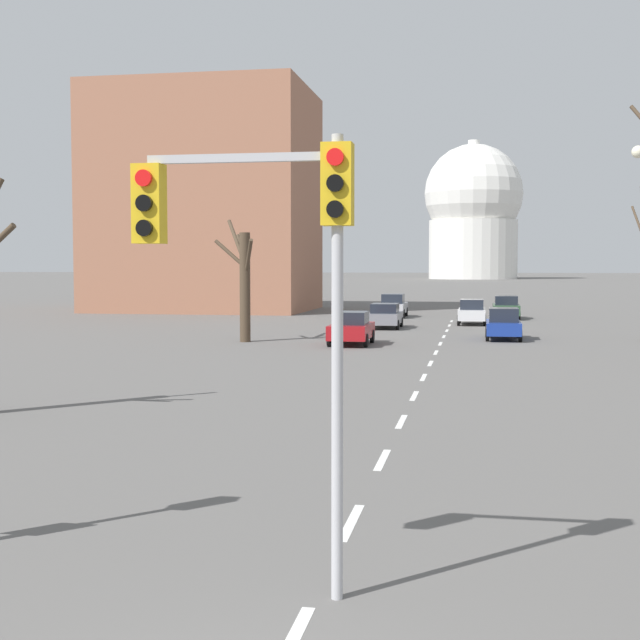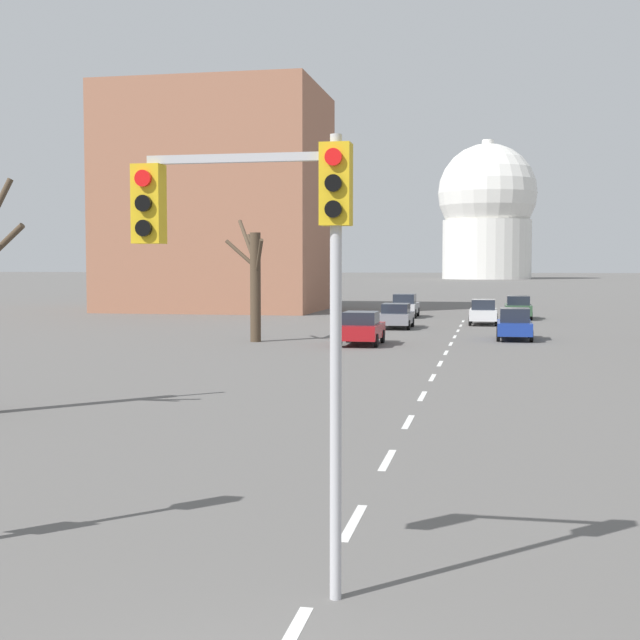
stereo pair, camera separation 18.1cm
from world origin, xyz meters
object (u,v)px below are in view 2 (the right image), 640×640
at_px(sedan_near_left, 405,306).
at_px(sedan_far_left, 518,307).
at_px(sedan_distant_centre, 483,312).
at_px(sedan_mid_centre, 514,324).
at_px(sedan_far_right, 361,328).
at_px(traffic_signal_centre_tall, 270,248).
at_px(sedan_near_right, 396,316).

relative_size(sedan_near_left, sedan_far_left, 0.97).
bearing_deg(sedan_distant_centre, sedan_mid_centre, -81.38).
distance_m(sedan_mid_centre, sedan_far_right, 8.75).
bearing_deg(traffic_signal_centre_tall, sedan_mid_centre, 84.42).
distance_m(sedan_far_left, sedan_far_right, 24.19).
xyz_separation_m(sedan_near_left, sedan_mid_centre, (7.67, -18.85, -0.05)).
distance_m(traffic_signal_centre_tall, sedan_distant_centre, 49.50).
relative_size(sedan_near_left, sedan_near_right, 1.02).
distance_m(traffic_signal_centre_tall, sedan_near_left, 56.85).
relative_size(sedan_mid_centre, sedan_far_right, 1.02).
bearing_deg(sedan_far_left, sedan_far_right, -109.73).
bearing_deg(sedan_near_left, sedan_mid_centre, -67.87).
relative_size(sedan_far_left, sedan_distant_centre, 1.12).
bearing_deg(sedan_mid_centre, traffic_signal_centre_tall, -95.58).
relative_size(sedan_near_right, sedan_mid_centre, 1.05).
height_order(sedan_near_left, sedan_far_left, sedan_near_left).
distance_m(traffic_signal_centre_tall, sedan_far_right, 33.67).
distance_m(sedan_far_right, sedan_distant_centre, 17.07).
xyz_separation_m(sedan_far_right, sedan_distant_centre, (5.76, 16.06, 0.01)).
distance_m(sedan_near_left, sedan_distant_centre, 9.36).
distance_m(traffic_signal_centre_tall, sedan_far_left, 56.32).
height_order(sedan_mid_centre, sedan_far_right, sedan_mid_centre).
relative_size(traffic_signal_centre_tall, sedan_far_left, 1.21).
distance_m(sedan_near_left, sedan_far_left, 8.33).
bearing_deg(traffic_signal_centre_tall, sedan_far_left, 85.57).
bearing_deg(sedan_far_right, sedan_near_left, 90.37).
bearing_deg(sedan_far_right, sedan_far_left, 70.27).
height_order(sedan_near_left, sedan_mid_centre, sedan_near_left).
xyz_separation_m(sedan_near_left, sedan_near_right, (0.61, -11.61, -0.09)).
height_order(sedan_near_right, sedan_mid_centre, sedan_mid_centre).
bearing_deg(sedan_distant_centre, sedan_near_left, 129.13).
height_order(sedan_near_right, sedan_distant_centre, sedan_distant_centre).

